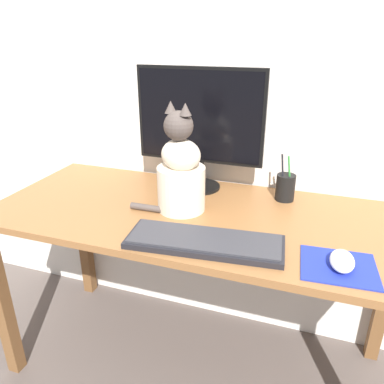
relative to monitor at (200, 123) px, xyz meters
name	(u,v)px	position (x,y,z in m)	size (l,w,h in m)	color
ground_plane	(197,361)	(0.07, -0.22, -0.98)	(12.00, 12.00, 0.00)	#564C47
wall_back	(228,45)	(0.07, 0.13, 0.27)	(7.00, 0.04, 2.50)	silver
desk	(198,235)	(0.07, -0.22, -0.36)	(1.49, 0.63, 0.71)	brown
monitor	(200,123)	(0.00, 0.00, 0.00)	(0.50, 0.17, 0.47)	black
keyboard	(205,241)	(0.15, -0.42, -0.26)	(0.48, 0.21, 0.02)	black
mousepad_right	(338,267)	(0.53, -0.41, -0.27)	(0.21, 0.19, 0.00)	#1E2D9E
computer_mouse_right	(342,261)	(0.54, -0.41, -0.25)	(0.06, 0.11, 0.03)	white
cat	(180,172)	(0.00, -0.21, -0.12)	(0.28, 0.21, 0.38)	beige
pen_cup	(285,187)	(0.34, -0.01, -0.22)	(0.07, 0.07, 0.18)	black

